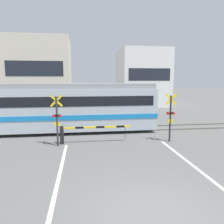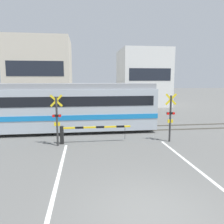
% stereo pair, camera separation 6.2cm
% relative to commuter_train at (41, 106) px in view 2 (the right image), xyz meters
% --- Properties ---
extents(ground_plane, '(160.00, 160.00, 0.00)m').
position_rel_commuter_train_xyz_m(ground_plane, '(4.68, -10.15, -1.80)').
color(ground_plane, '#60605E').
extents(rail_track_near, '(50.00, 0.10, 0.08)m').
position_rel_commuter_train_xyz_m(rail_track_near, '(4.68, -0.72, -1.76)').
color(rail_track_near, '#5B564C').
rests_on(rail_track_near, ground_plane).
extents(rail_track_far, '(50.00, 0.10, 0.08)m').
position_rel_commuter_train_xyz_m(rail_track_far, '(4.68, 0.72, -1.76)').
color(rail_track_far, '#5B564C').
rests_on(rail_track_far, ground_plane).
extents(road_stripe_left, '(0.14, 10.69, 0.01)m').
position_rel_commuter_train_xyz_m(road_stripe_left, '(1.90, -8.80, -1.80)').
color(road_stripe_left, white).
rests_on(road_stripe_left, ground_plane).
extents(road_stripe_right, '(0.14, 10.69, 0.01)m').
position_rel_commuter_train_xyz_m(road_stripe_right, '(7.47, -8.80, -1.80)').
color(road_stripe_right, white).
rests_on(road_stripe_right, ground_plane).
extents(commuter_train, '(15.75, 2.94, 3.37)m').
position_rel_commuter_train_xyz_m(commuter_train, '(0.00, 0.00, 0.00)').
color(commuter_train, '#ADB7C1').
rests_on(commuter_train, ground_plane).
extents(crossing_barrier_near, '(4.06, 0.20, 1.03)m').
position_rel_commuter_train_xyz_m(crossing_barrier_near, '(2.75, -3.16, -1.07)').
color(crossing_barrier_near, black).
rests_on(crossing_barrier_near, ground_plane).
extents(crossing_barrier_far, '(4.06, 0.20, 1.03)m').
position_rel_commuter_train_xyz_m(crossing_barrier_far, '(6.61, 2.76, -1.07)').
color(crossing_barrier_far, black).
rests_on(crossing_barrier_far, ground_plane).
extents(crossing_signal_left, '(0.68, 0.15, 2.85)m').
position_rel_commuter_train_xyz_m(crossing_signal_left, '(1.45, -3.47, -0.23)').
color(crossing_signal_left, '#333333').
rests_on(crossing_signal_left, ground_plane).
extents(crossing_signal_right, '(0.68, 0.15, 2.85)m').
position_rel_commuter_train_xyz_m(crossing_signal_right, '(7.92, -3.47, -0.23)').
color(crossing_signal_right, '#333333').
rests_on(crossing_signal_right, ground_plane).
extents(pedestrian, '(0.38, 0.24, 1.81)m').
position_rel_commuter_train_xyz_m(pedestrian, '(4.01, 6.58, -0.75)').
color(pedestrian, '#23232D').
rests_on(pedestrian, ground_plane).
extents(building_left_of_street, '(7.78, 7.14, 8.87)m').
position_rel_commuter_train_xyz_m(building_left_of_street, '(-2.59, 14.92, 2.63)').
color(building_left_of_street, beige).
rests_on(building_left_of_street, ground_plane).
extents(building_right_of_street, '(6.39, 7.14, 7.69)m').
position_rel_commuter_train_xyz_m(building_right_of_street, '(11.27, 14.92, 2.04)').
color(building_right_of_street, white).
rests_on(building_right_of_street, ground_plane).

